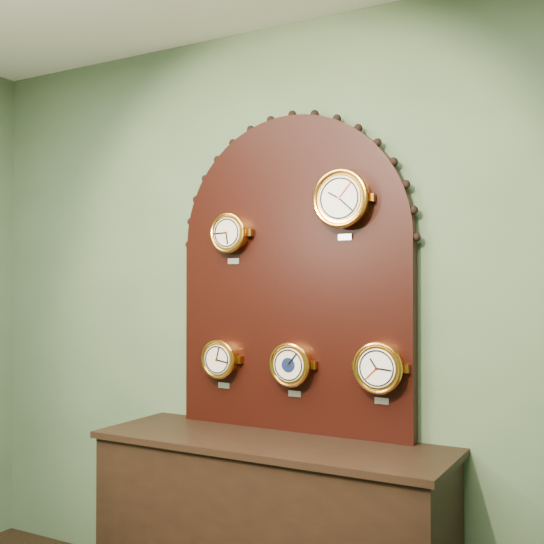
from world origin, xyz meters
The scene contains 8 objects.
wall_back centered at (0.00, 2.50, 1.40)m, with size 4.00×4.00×0.00m, color #496243.
shop_counter centered at (0.00, 2.23, 0.40)m, with size 1.60×0.50×0.80m, color black.
display_board centered at (0.00, 2.45, 1.63)m, with size 1.26×0.06×1.53m.
roman_clock centered at (-0.31, 2.38, 1.77)m, with size 0.20×0.08×0.25m.
arabic_clock centered at (0.29, 2.38, 1.91)m, with size 0.27×0.08×0.32m.
hygrometer centered at (-0.37, 2.38, 1.15)m, with size 0.19×0.08×0.25m.
barometer centered at (0.03, 2.38, 1.15)m, with size 0.21×0.08×0.26m.
tide_clock centered at (0.46, 2.38, 1.16)m, with size 0.23×0.08×0.28m.
Camera 1 is at (1.49, -0.43, 1.53)m, focal length 44.92 mm.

